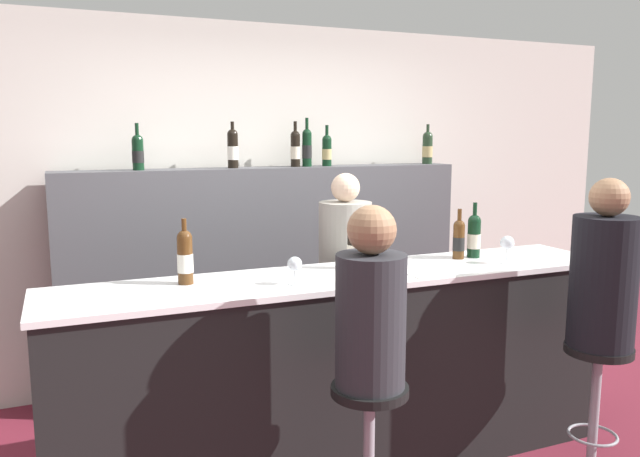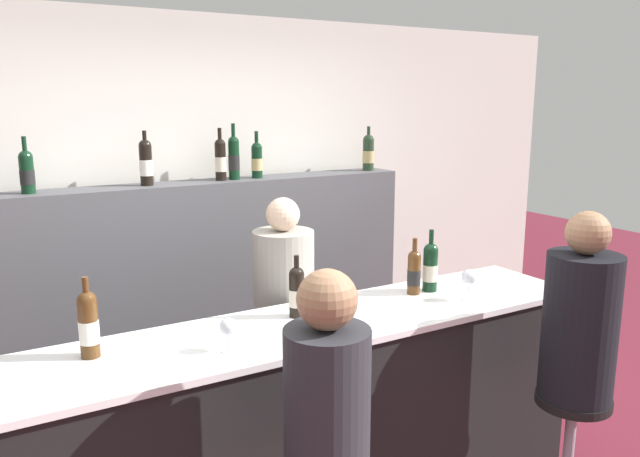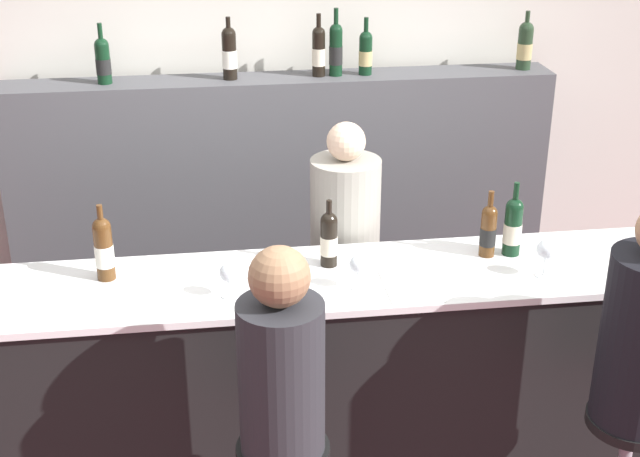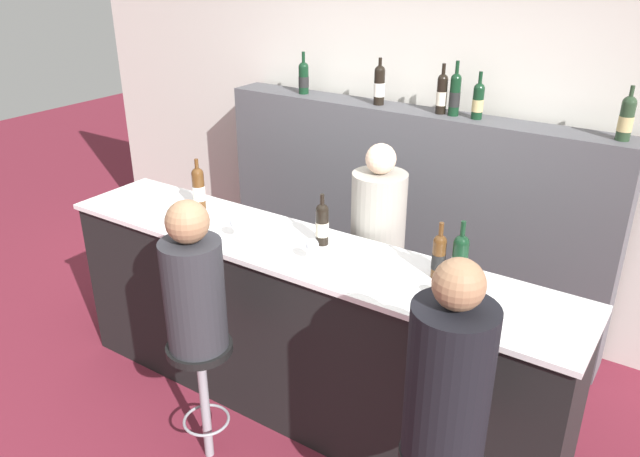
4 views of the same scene
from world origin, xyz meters
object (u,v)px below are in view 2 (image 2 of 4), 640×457
wine_bottle_counter_3 (430,266)px  wine_glass_1 (337,306)px  wine_bottle_counter_0 (88,324)px  guest_seated_right (580,319)px  wine_bottle_backbar_2 (220,159)px  wine_bottle_backbar_1 (146,162)px  wine_bottle_counter_1 (297,291)px  wine_glass_2 (469,278)px  wine_bottle_backbar_0 (27,171)px  wine_bottle_backbar_4 (257,160)px  wine_bottle_counter_2 (414,272)px  bartender (285,353)px  guest_seated_left (327,393)px  wine_bottle_backbar_3 (234,157)px  bar_stool_right (570,430)px  wine_bottle_backbar_5 (368,152)px  wine_glass_0 (228,328)px

wine_bottle_counter_3 → wine_glass_1: size_ratio=2.36×
wine_bottle_counter_0 → guest_seated_right: 2.10m
wine_bottle_backbar_2 → wine_glass_1: bearing=-91.5°
wine_bottle_counter_3 → wine_bottle_backbar_1: size_ratio=1.03×
wine_bottle_counter_1 → wine_glass_2: wine_bottle_counter_1 is taller
wine_glass_2 → guest_seated_right: size_ratio=0.18×
wine_bottle_backbar_2 → wine_glass_1: size_ratio=2.33×
wine_bottle_backbar_0 → wine_glass_1: 1.86m
wine_bottle_counter_1 → wine_bottle_backbar_4: 1.37m
wine_bottle_counter_2 → bartender: bartender is taller
wine_bottle_counter_0 → wine_bottle_backbar_0: size_ratio=1.06×
wine_bottle_backbar_0 → guest_seated_left: size_ratio=0.39×
wine_bottle_backbar_3 → wine_glass_1: (-0.13, -1.44, -0.53)m
wine_bottle_counter_0 → bar_stool_right: wine_bottle_counter_0 is taller
wine_bottle_counter_2 → bar_stool_right: wine_bottle_counter_2 is taller
wine_bottle_backbar_0 → wine_glass_2: size_ratio=1.92×
guest_seated_right → wine_bottle_backbar_3: bearing=113.4°
wine_bottle_backbar_1 → wine_glass_2: bearing=-50.4°
wine_bottle_counter_2 → wine_bottle_backbar_1: 1.67m
wine_bottle_backbar_0 → wine_bottle_counter_0: bearing=-87.2°
wine_bottle_counter_3 → guest_seated_right: bearing=-70.1°
wine_glass_2 → wine_bottle_backbar_1: bearing=129.6°
wine_bottle_counter_2 → wine_bottle_backbar_4: wine_bottle_backbar_4 is taller
wine_bottle_counter_2 → wine_bottle_counter_3: wine_bottle_counter_3 is taller
wine_bottle_backbar_4 → bartender: size_ratio=0.19×
wine_bottle_counter_2 → wine_bottle_backbar_5: (0.55, 1.22, 0.50)m
wine_bottle_counter_3 → wine_bottle_backbar_5: 1.39m
wine_bottle_counter_2 → wine_bottle_backbar_5: size_ratio=0.95×
wine_bottle_counter_1 → bar_stool_right: (1.05, -0.72, -0.64)m
wine_bottle_backbar_4 → guest_seated_left: wine_bottle_backbar_4 is taller
wine_bottle_backbar_3 → wine_bottle_backbar_4: (0.16, -0.00, -0.02)m
wine_bottle_counter_0 → wine_bottle_backbar_1: bearing=64.8°
wine_bottle_backbar_0 → wine_glass_2: 2.38m
wine_bottle_counter_0 → wine_glass_1: (1.00, -0.22, -0.04)m
wine_bottle_backbar_1 → wine_bottle_backbar_2: wine_bottle_backbar_2 is taller
guest_seated_right → wine_bottle_counter_3: bearing=109.9°
wine_bottle_counter_0 → guest_seated_left: bearing=-48.4°
wine_bottle_counter_0 → wine_bottle_backbar_5: (2.15, 1.22, 0.48)m
wine_bottle_backbar_5 → guest_seated_left: size_ratio=0.39×
wine_bottle_backbar_0 → wine_bottle_backbar_3: bearing=-0.0°
wine_bottle_backbar_4 → wine_glass_0: wine_bottle_backbar_4 is taller
wine_glass_0 → wine_bottle_backbar_1: bearing=86.5°
wine_bottle_counter_0 → wine_bottle_backbar_3: wine_bottle_backbar_3 is taller
wine_bottle_counter_0 → guest_seated_right: guest_seated_right is taller
wine_bottle_backbar_0 → bartender: 1.69m
wine_bottle_backbar_0 → wine_bottle_backbar_2: bearing=-0.0°
wine_bottle_backbar_2 → wine_bottle_backbar_3: wine_bottle_backbar_3 is taller
wine_bottle_backbar_0 → wine_bottle_backbar_5: size_ratio=0.99×
wine_bottle_backbar_2 → wine_bottle_backbar_5: bearing=0.0°
wine_bottle_counter_0 → wine_bottle_counter_1: (0.91, 0.00, -0.01)m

